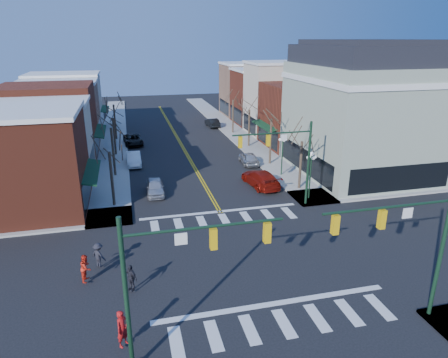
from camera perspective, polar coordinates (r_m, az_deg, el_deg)
ground at (r=26.11m, az=3.41°, el=-11.48°), size 160.00×160.00×0.00m
sidewalk_left at (r=43.47m, az=-15.69°, el=0.87°), size 3.50×70.00×0.15m
sidewalk_right at (r=46.14m, az=6.52°, el=2.56°), size 3.50×70.00×0.15m
bldg_left_brick_a at (r=35.47m, az=-27.44°, el=1.85°), size 10.00×8.50×8.00m
bldg_left_stucco_a at (r=42.85m, az=-25.21°, el=4.58°), size 10.00×7.00×7.50m
bldg_left_brick_b at (r=50.44m, az=-23.70°, el=7.40°), size 10.00×9.00×8.50m
bldg_left_tan at (r=58.52m, az=-22.44°, el=8.69°), size 10.00×7.50×7.80m
bldg_left_stucco_b at (r=66.07m, az=-21.58°, el=10.06°), size 10.00×8.00×8.20m
bldg_right_brick_a at (r=52.94m, az=11.49°, el=8.87°), size 10.00×8.50×8.00m
bldg_right_stucco at (r=59.79m, az=8.40°, el=11.21°), size 10.00×7.00×10.00m
bldg_right_brick_b at (r=66.83m, az=5.93°, el=11.52°), size 10.00×8.00×8.50m
bldg_right_tan at (r=74.32m, az=3.84°, el=12.57°), size 10.00×8.00×9.00m
victorian_corner at (r=43.28m, az=19.25°, el=9.44°), size 12.25×14.25×13.30m
traffic_mast_near_left at (r=16.48m, az=-7.49°, el=-12.63°), size 6.60×0.28×7.20m
traffic_mast_near_right at (r=20.56m, az=25.19°, el=-7.59°), size 6.60×0.28×7.20m
traffic_mast_far_right at (r=32.47m, az=9.12°, el=3.68°), size 6.60×0.28×7.20m
lamppost_corner at (r=35.00m, az=12.30°, el=1.65°), size 0.36×0.36×4.33m
lamppost_midblock at (r=40.68m, az=8.36°, el=4.39°), size 0.36×0.36×4.33m
tree_left_a at (r=34.20m, az=-15.72°, el=-0.10°), size 0.24×0.24×4.76m
tree_left_b at (r=41.81m, az=-15.54°, el=3.66°), size 0.24×0.24×5.04m
tree_left_c at (r=49.62m, az=-15.38°, el=5.82°), size 0.24×0.24×4.55m
tree_left_d at (r=57.41m, az=-15.29°, el=7.80°), size 0.24×0.24×4.90m
tree_right_a at (r=37.42m, az=10.86°, el=1.87°), size 0.24×0.24×4.62m
tree_right_b at (r=44.44m, az=6.66°, el=5.26°), size 0.24×0.24×5.18m
tree_right_c at (r=51.85m, az=3.59°, el=7.21°), size 0.24×0.24×4.83m
tree_right_d at (r=59.36m, az=1.28°, el=8.89°), size 0.24×0.24×4.97m
car_left_near at (r=36.67m, az=-9.81°, el=-1.16°), size 1.68×3.95×1.33m
car_left_mid at (r=45.55m, az=-12.76°, el=2.80°), size 1.57×4.30×1.41m
car_left_far at (r=54.48m, az=-12.86°, el=5.49°), size 2.67×5.06×1.36m
car_right_near at (r=38.20m, az=5.24°, el=0.09°), size 2.80×5.57×1.55m
car_right_mid at (r=44.90m, az=3.53°, el=3.00°), size 1.79×4.14×1.39m
car_right_far at (r=64.13m, az=-1.67°, el=8.05°), size 1.81×4.31×1.38m
pedestrian_red_a at (r=19.74m, az=-14.30°, el=-19.99°), size 0.77×0.79×1.83m
pedestrian_red_b at (r=24.76m, az=-19.12°, el=-11.89°), size 0.79×0.92×1.65m
pedestrian_dark_a at (r=23.28m, az=-13.19°, el=-13.54°), size 0.90×0.95×1.57m
pedestrian_dark_b at (r=25.92m, az=-17.47°, el=-10.31°), size 1.13×1.13×1.57m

